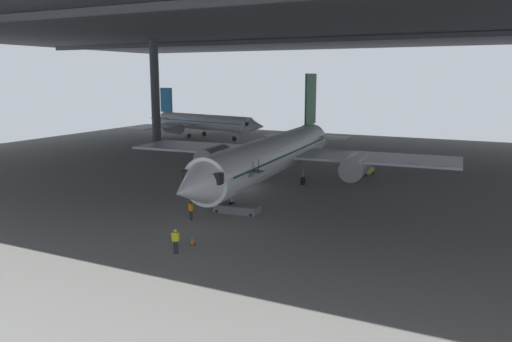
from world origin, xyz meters
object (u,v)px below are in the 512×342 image
(airplane_main, at_px, (274,154))
(traffic_cone_orange, at_px, (192,241))
(crew_worker_by_stairs, at_px, (191,210))
(crew_worker_near_nose, at_px, (176,240))
(boarding_stairs, at_px, (238,205))
(airplane_distant, at_px, (202,122))
(baggage_tug, at_px, (365,171))

(airplane_main, relative_size, traffic_cone_orange, 65.66)
(crew_worker_by_stairs, bearing_deg, crew_worker_near_nose, -63.98)
(airplane_main, relative_size, boarding_stairs, 8.19)
(crew_worker_near_nose, bearing_deg, airplane_distant, 120.50)
(crew_worker_near_nose, xyz_separation_m, traffic_cone_orange, (-0.02, 2.04, -0.71))
(crew_worker_by_stairs, xyz_separation_m, airplane_distant, (-29.40, 48.68, 2.18))
(airplane_main, distance_m, traffic_cone_orange, 20.06)
(crew_worker_by_stairs, relative_size, baggage_tug, 0.65)
(airplane_main, height_order, boarding_stairs, airplane_main)
(airplane_distant, bearing_deg, crew_worker_near_nose, -59.50)
(airplane_main, distance_m, boarding_stairs, 11.27)
(airplane_main, xyz_separation_m, traffic_cone_orange, (2.37, -19.65, -3.30))
(airplane_main, relative_size, airplane_distant, 1.34)
(traffic_cone_orange, bearing_deg, airplane_main, 96.87)
(boarding_stairs, height_order, crew_worker_near_nose, boarding_stairs)
(airplane_distant, bearing_deg, boarding_stairs, -54.70)
(baggage_tug, bearing_deg, crew_worker_by_stairs, -108.27)
(traffic_cone_orange, bearing_deg, airplane_distant, 121.43)
(crew_worker_near_nose, height_order, crew_worker_by_stairs, crew_worker_near_nose)
(airplane_main, distance_m, baggage_tug, 13.57)
(crew_worker_near_nose, relative_size, traffic_cone_orange, 2.91)
(airplane_main, height_order, airplane_distant, airplane_main)
(airplane_distant, bearing_deg, baggage_tug, -31.43)
(airplane_main, bearing_deg, boarding_stairs, -83.02)
(crew_worker_near_nose, xyz_separation_m, airplane_distant, (-32.88, 55.81, 2.10))
(traffic_cone_orange, height_order, baggage_tug, baggage_tug)
(airplane_main, height_order, baggage_tug, airplane_main)
(airplane_main, bearing_deg, crew_worker_by_stairs, -94.30)
(traffic_cone_orange, bearing_deg, boarding_stairs, 96.72)
(crew_worker_near_nose, distance_m, traffic_cone_orange, 2.16)
(crew_worker_by_stairs, bearing_deg, airplane_distant, 121.13)
(airplane_distant, height_order, baggage_tug, airplane_distant)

